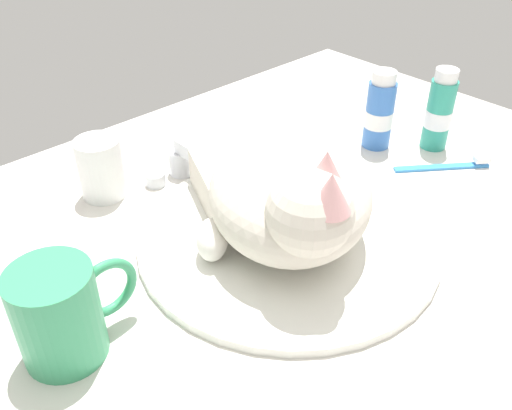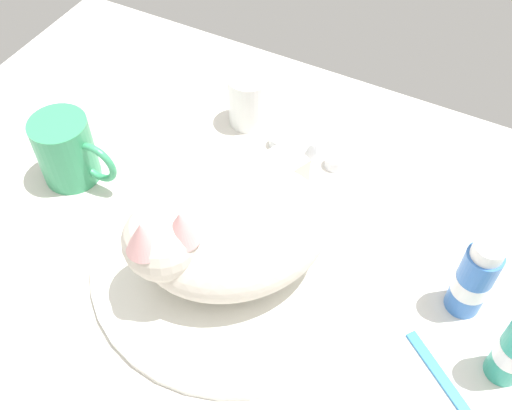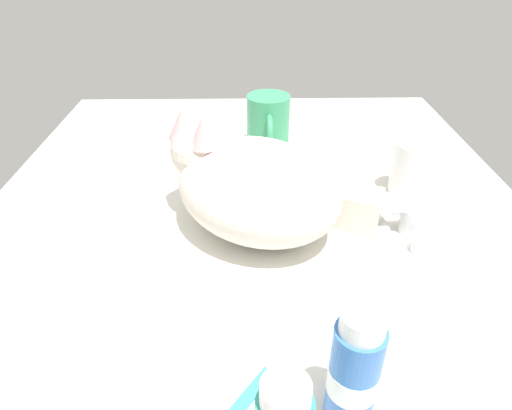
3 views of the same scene
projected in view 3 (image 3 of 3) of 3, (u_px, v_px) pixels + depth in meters
The scene contains 7 objects.
ground_plane at pixel (258, 241), 63.78cm from camera, with size 110.00×82.50×3.00cm, color silver.
sink_basin at pixel (258, 229), 62.67cm from camera, with size 36.37×36.37×1.09cm, color silver.
faucet at pixel (404, 216), 61.91cm from camera, with size 11.87×10.58×5.77cm.
cat at pixel (254, 183), 59.75cm from camera, with size 29.43×32.22×15.16cm.
coffee_mug at pixel (268, 123), 83.58cm from camera, with size 12.44×7.94×9.99cm.
rinse_cup at pixel (411, 168), 70.38cm from camera, with size 6.01×6.01×8.27cm.
toothpaste_bottle at pixel (354, 371), 37.16cm from camera, with size 4.31×4.31×12.16cm.
Camera 3 is at (50.95, -1.19, 37.18)cm, focal length 31.67 mm.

